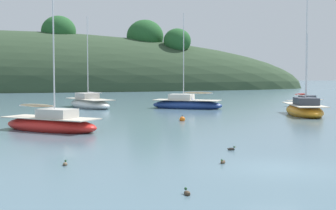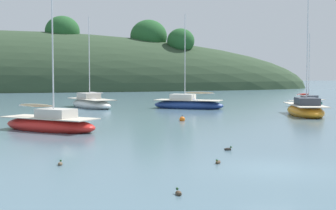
# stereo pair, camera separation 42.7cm
# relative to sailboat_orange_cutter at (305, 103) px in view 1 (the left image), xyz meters

# --- Properties ---
(ground_plane) EXTENTS (400.00, 400.00, 0.00)m
(ground_plane) POSITION_rel_sailboat_orange_cutter_xyz_m (-18.83, -33.21, -0.36)
(ground_plane) COLOR slate
(sailboat_orange_cutter) EXTENTS (5.78, 4.36, 8.31)m
(sailboat_orange_cutter) POSITION_rel_sailboat_orange_cutter_xyz_m (0.00, 0.00, 0.00)
(sailboat_orange_cutter) COLOR #196B56
(sailboat_orange_cutter) RESTS_ON ground
(sailboat_black_sloop) EXTENTS (5.38, 8.33, 9.97)m
(sailboat_black_sloop) POSITION_rel_sailboat_orange_cutter_xyz_m (-24.00, 2.22, 0.10)
(sailboat_black_sloop) COLOR white
(sailboat_black_sloop) RESTS_ON ground
(sailboat_cream_ketch) EXTENTS (4.63, 8.37, 11.84)m
(sailboat_cream_ketch) POSITION_rel_sailboat_orange_cutter_xyz_m (-6.13, -11.31, 0.11)
(sailboat_cream_ketch) COLOR orange
(sailboat_cream_ketch) RESTS_ON ground
(sailboat_yellow_far) EXTENTS (6.99, 6.46, 9.90)m
(sailboat_yellow_far) POSITION_rel_sailboat_orange_cutter_xyz_m (-27.70, -18.40, 0.07)
(sailboat_yellow_far) COLOR red
(sailboat_yellow_far) RESTS_ON ground
(sailboat_teal_outer) EXTENTS (7.74, 6.05, 10.15)m
(sailboat_teal_outer) POSITION_rel_sailboat_orange_cutter_xyz_m (-14.15, -1.07, 0.09)
(sailboat_teal_outer) COLOR navy
(sailboat_teal_outer) RESTS_ON ground
(mooring_buoy_inner) EXTENTS (0.44, 0.44, 0.54)m
(mooring_buoy_inner) POSITION_rel_sailboat_orange_cutter_xyz_m (-17.86, -13.96, -0.24)
(mooring_buoy_inner) COLOR orange
(mooring_buoy_inner) RESTS_ON ground
(duck_lone_right) EXTENTS (0.35, 0.39, 0.24)m
(duck_lone_right) POSITION_rel_sailboat_orange_cutter_xyz_m (-20.63, -31.73, -0.31)
(duck_lone_right) COLOR #473828
(duck_lone_right) RESTS_ON ground
(duck_trailing) EXTENTS (0.20, 0.43, 0.24)m
(duck_trailing) POSITION_rel_sailboat_orange_cutter_xyz_m (-23.39, -36.44, -0.31)
(duck_trailing) COLOR #473828
(duck_trailing) RESTS_ON ground
(duck_lone_left) EXTENTS (0.23, 0.43, 0.24)m
(duck_lone_left) POSITION_rel_sailboat_orange_cutter_xyz_m (-26.97, -30.74, -0.31)
(duck_lone_left) COLOR brown
(duck_lone_left) RESTS_ON ground
(duck_lead) EXTENTS (0.43, 0.22, 0.24)m
(duck_lead) POSITION_rel_sailboat_orange_cutter_xyz_m (-19.10, -28.51, -0.31)
(duck_lead) COLOR #2D2823
(duck_lead) RESTS_ON ground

